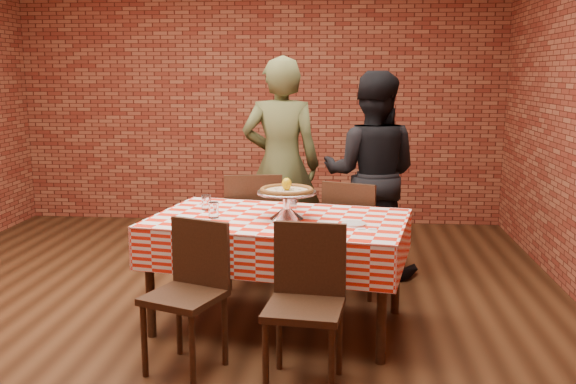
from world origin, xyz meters
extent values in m
plane|color=black|center=(0.00, 0.00, 0.00)|extent=(6.00, 6.00, 0.00)
plane|color=maroon|center=(0.00, 3.00, 1.45)|extent=(5.50, 0.00, 5.50)
cube|color=#362012|center=(0.55, -0.10, 0.38)|extent=(1.82, 1.28, 0.75)
cylinder|color=beige|center=(0.60, -0.13, 0.94)|extent=(0.49, 0.49, 0.03)
ellipsoid|color=yellow|center=(0.60, -0.13, 0.99)|extent=(0.09, 0.09, 0.08)
cylinder|color=white|center=(0.12, -0.15, 0.81)|extent=(0.08, 0.08, 0.11)
cylinder|color=white|center=(0.01, 0.09, 0.81)|extent=(0.08, 0.08, 0.11)
cylinder|color=white|center=(1.05, -0.27, 0.76)|extent=(0.18, 0.18, 0.01)
cube|color=white|center=(1.09, -0.38, 0.76)|extent=(0.05, 0.04, 0.00)
cube|color=white|center=(1.16, -0.39, 0.76)|extent=(0.05, 0.04, 0.00)
cube|color=silver|center=(0.60, 0.20, 0.83)|extent=(0.10, 0.08, 0.14)
imported|color=#4A4F2C|center=(0.44, 1.18, 0.93)|extent=(0.68, 0.44, 1.85)
imported|color=black|center=(1.21, 1.12, 0.87)|extent=(0.93, 0.78, 1.73)
camera|label=1|loc=(0.98, -4.24, 1.71)|focal=39.63mm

